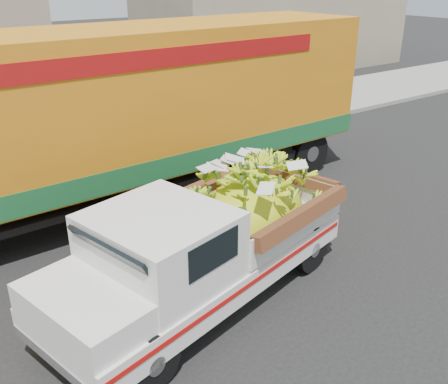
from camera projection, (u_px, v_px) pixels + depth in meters
ground at (268, 305)px, 7.84m from camera, size 100.00×100.00×0.00m
curb at (93, 168)px, 13.04m from camera, size 60.00×0.25×0.15m
sidewalk at (65, 147)px, 14.60m from camera, size 60.00×4.00×0.14m
building_right at (275, 9)px, 26.00m from camera, size 14.00×6.00×6.00m
pickup_truck at (219, 236)px, 7.86m from camera, size 5.47×3.03×1.82m
semi_trailer at (119, 113)px, 10.28m from camera, size 12.02×2.80×3.80m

